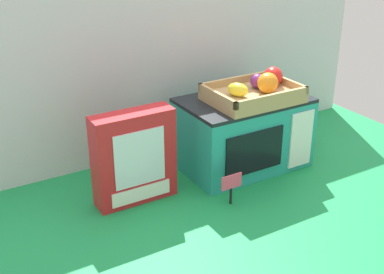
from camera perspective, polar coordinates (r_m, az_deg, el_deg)
ground_plane at (r=1.71m, az=2.32°, el=-4.42°), size 1.70×1.70×0.00m
display_back_panel at (r=1.81m, az=-2.31°, el=7.72°), size 1.61×0.03×0.61m
toy_microwave at (r=1.74m, az=5.73°, el=0.50°), size 0.42×0.27×0.24m
food_groups_crate at (r=1.67m, az=7.15°, el=5.09°), size 0.29×0.21×0.10m
cookie_set_box at (r=1.52m, az=-6.50°, el=-2.31°), size 0.25×0.08×0.29m
price_sign at (r=1.53m, az=4.44°, el=-5.35°), size 0.07×0.01×0.10m
loose_toy_apple at (r=2.00m, az=12.47°, el=0.53°), size 0.06×0.06×0.06m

